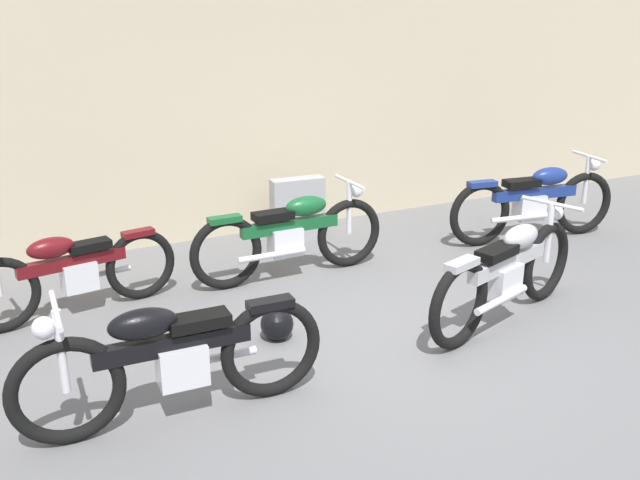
{
  "coord_description": "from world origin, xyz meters",
  "views": [
    {
      "loc": [
        -3.01,
        -4.67,
        2.8
      ],
      "look_at": [
        -0.18,
        1.17,
        0.55
      ],
      "focal_mm": 39.66,
      "sensor_mm": 36.0,
      "label": 1
    }
  ],
  "objects_px": {
    "motorcycle_black": "(171,358)",
    "motorcycle_green": "(292,235)",
    "stone_marker": "(298,210)",
    "helmet": "(277,324)",
    "motorcycle_silver": "(508,272)",
    "motorcycle_blue": "(535,201)",
    "motorcycle_maroon": "(71,272)"
  },
  "relations": [
    {
      "from": "motorcycle_blue",
      "to": "motorcycle_green",
      "type": "bearing_deg",
      "value": -175.45
    },
    {
      "from": "helmet",
      "to": "motorcycle_silver",
      "type": "xyz_separation_m",
      "value": [
        2.0,
        -0.56,
        0.33
      ]
    },
    {
      "from": "motorcycle_black",
      "to": "motorcycle_green",
      "type": "relative_size",
      "value": 1.01
    },
    {
      "from": "stone_marker",
      "to": "motorcycle_maroon",
      "type": "bearing_deg",
      "value": -159.32
    },
    {
      "from": "stone_marker",
      "to": "motorcycle_blue",
      "type": "distance_m",
      "value": 2.84
    },
    {
      "from": "motorcycle_silver",
      "to": "motorcycle_maroon",
      "type": "bearing_deg",
      "value": 133.71
    },
    {
      "from": "helmet",
      "to": "motorcycle_green",
      "type": "distance_m",
      "value": 1.47
    },
    {
      "from": "helmet",
      "to": "motorcycle_maroon",
      "type": "height_order",
      "value": "motorcycle_maroon"
    },
    {
      "from": "motorcycle_blue",
      "to": "motorcycle_green",
      "type": "distance_m",
      "value": 3.1
    },
    {
      "from": "stone_marker",
      "to": "helmet",
      "type": "xyz_separation_m",
      "value": [
        -1.23,
        -2.3,
        -0.24
      ]
    },
    {
      "from": "motorcycle_black",
      "to": "motorcycle_maroon",
      "type": "height_order",
      "value": "motorcycle_black"
    },
    {
      "from": "helmet",
      "to": "motorcycle_maroon",
      "type": "bearing_deg",
      "value": 139.33
    },
    {
      "from": "motorcycle_silver",
      "to": "motorcycle_green",
      "type": "xyz_separation_m",
      "value": [
        -1.3,
        1.82,
        -0.01
      ]
    },
    {
      "from": "helmet",
      "to": "motorcycle_silver",
      "type": "bearing_deg",
      "value": -15.61
    },
    {
      "from": "stone_marker",
      "to": "motorcycle_silver",
      "type": "bearing_deg",
      "value": -74.97
    },
    {
      "from": "helmet",
      "to": "motorcycle_black",
      "type": "relative_size",
      "value": 0.13
    },
    {
      "from": "motorcycle_black",
      "to": "motorcycle_green",
      "type": "xyz_separation_m",
      "value": [
        1.8,
        2.06,
        -0.01
      ]
    },
    {
      "from": "motorcycle_maroon",
      "to": "motorcycle_blue",
      "type": "xyz_separation_m",
      "value": [
        5.28,
        -0.19,
        0.05
      ]
    },
    {
      "from": "stone_marker",
      "to": "motorcycle_black",
      "type": "height_order",
      "value": "motorcycle_black"
    },
    {
      "from": "motorcycle_maroon",
      "to": "motorcycle_blue",
      "type": "distance_m",
      "value": 5.28
    },
    {
      "from": "motorcycle_silver",
      "to": "motorcycle_maroon",
      "type": "xyz_separation_m",
      "value": [
        -3.48,
        1.83,
        -0.05
      ]
    },
    {
      "from": "motorcycle_black",
      "to": "motorcycle_silver",
      "type": "bearing_deg",
      "value": -174.2
    },
    {
      "from": "motorcycle_black",
      "to": "motorcycle_maroon",
      "type": "distance_m",
      "value": 2.11
    },
    {
      "from": "motorcycle_maroon",
      "to": "motorcycle_green",
      "type": "distance_m",
      "value": 2.18
    },
    {
      "from": "stone_marker",
      "to": "motorcycle_green",
      "type": "height_order",
      "value": "motorcycle_green"
    },
    {
      "from": "helmet",
      "to": "motorcycle_blue",
      "type": "bearing_deg",
      "value": 16.01
    },
    {
      "from": "helmet",
      "to": "motorcycle_silver",
      "type": "height_order",
      "value": "motorcycle_silver"
    },
    {
      "from": "stone_marker",
      "to": "motorcycle_green",
      "type": "xyz_separation_m",
      "value": [
        -0.54,
        -1.04,
        0.08
      ]
    },
    {
      "from": "motorcycle_maroon",
      "to": "motorcycle_silver",
      "type": "bearing_deg",
      "value": 142.53
    },
    {
      "from": "motorcycle_silver",
      "to": "motorcycle_blue",
      "type": "bearing_deg",
      "value": 24.03
    },
    {
      "from": "motorcycle_silver",
      "to": "motorcycle_maroon",
      "type": "relative_size",
      "value": 1.08
    },
    {
      "from": "helmet",
      "to": "motorcycle_blue",
      "type": "relative_size",
      "value": 0.13
    }
  ]
}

